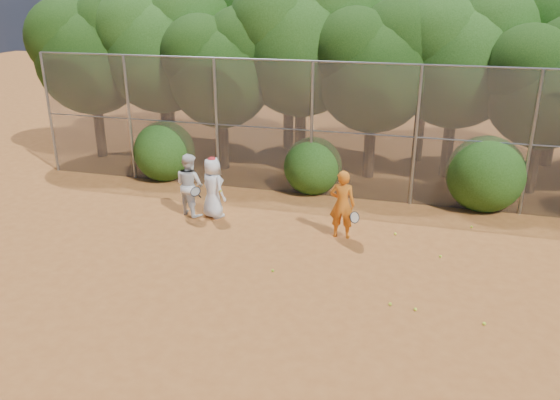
% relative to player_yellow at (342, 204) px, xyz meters
% --- Properties ---
extents(ground, '(80.00, 80.00, 0.00)m').
position_rel_player_yellow_xyz_m(ground, '(-0.43, -3.17, -0.88)').
color(ground, '#965222').
rests_on(ground, ground).
extents(fence_back, '(20.05, 0.09, 4.03)m').
position_rel_player_yellow_xyz_m(fence_back, '(-0.54, 2.83, 1.17)').
color(fence_back, gray).
rests_on(fence_back, ground).
extents(tree_0, '(4.38, 3.81, 6.00)m').
position_rel_player_yellow_xyz_m(tree_0, '(-9.87, 4.87, 3.05)').
color(tree_0, black).
rests_on(tree_0, ground).
extents(tree_1, '(4.64, 4.03, 6.35)m').
position_rel_player_yellow_xyz_m(tree_1, '(-7.37, 5.37, 3.28)').
color(tree_1, black).
rests_on(tree_1, ground).
extents(tree_2, '(3.99, 3.47, 5.47)m').
position_rel_player_yellow_xyz_m(tree_2, '(-4.87, 4.67, 2.70)').
color(tree_2, black).
rests_on(tree_2, ground).
extents(tree_3, '(4.89, 4.26, 6.70)m').
position_rel_player_yellow_xyz_m(tree_3, '(-2.36, 5.68, 3.51)').
color(tree_3, black).
rests_on(tree_3, ground).
extents(tree_4, '(4.19, 3.64, 5.73)m').
position_rel_player_yellow_xyz_m(tree_4, '(0.13, 5.07, 2.88)').
color(tree_4, black).
rests_on(tree_4, ground).
extents(tree_5, '(4.51, 3.92, 6.17)m').
position_rel_player_yellow_xyz_m(tree_5, '(2.63, 5.87, 3.17)').
color(tree_5, black).
rests_on(tree_5, ground).
extents(tree_6, '(3.86, 3.36, 5.29)m').
position_rel_player_yellow_xyz_m(tree_6, '(5.12, 4.87, 2.59)').
color(tree_6, black).
rests_on(tree_6, ground).
extents(tree_9, '(4.83, 4.20, 6.62)m').
position_rel_player_yellow_xyz_m(tree_9, '(-8.36, 7.68, 3.46)').
color(tree_9, black).
rests_on(tree_9, ground).
extents(tree_10, '(5.15, 4.48, 7.06)m').
position_rel_player_yellow_xyz_m(tree_10, '(-3.36, 7.88, 3.75)').
color(tree_10, black).
rests_on(tree_10, ground).
extents(tree_11, '(4.64, 4.03, 6.35)m').
position_rel_player_yellow_xyz_m(tree_11, '(1.63, 7.47, 3.28)').
color(tree_11, black).
rests_on(tree_11, ground).
extents(bush_0, '(2.00, 2.00, 2.00)m').
position_rel_player_yellow_xyz_m(bush_0, '(-6.43, 3.13, 0.12)').
color(bush_0, '#1D4411').
rests_on(bush_0, ground).
extents(bush_1, '(1.80, 1.80, 1.80)m').
position_rel_player_yellow_xyz_m(bush_1, '(-1.43, 3.13, 0.02)').
color(bush_1, '#1D4411').
rests_on(bush_1, ground).
extents(bush_2, '(2.20, 2.20, 2.20)m').
position_rel_player_yellow_xyz_m(bush_2, '(3.57, 3.13, 0.22)').
color(bush_2, '#1D4411').
rests_on(bush_2, ground).
extents(player_yellow, '(0.82, 0.57, 1.77)m').
position_rel_player_yellow_xyz_m(player_yellow, '(0.00, 0.00, 0.00)').
color(player_yellow, orange).
rests_on(player_yellow, ground).
extents(player_teen, '(0.99, 0.90, 1.72)m').
position_rel_player_yellow_xyz_m(player_teen, '(-3.61, 0.39, -0.03)').
color(player_teen, white).
rests_on(player_teen, ground).
extents(player_white, '(1.06, 0.97, 1.75)m').
position_rel_player_yellow_xyz_m(player_white, '(-4.30, 0.39, -0.01)').
color(player_white, silver).
rests_on(player_white, ground).
extents(ball_0, '(0.07, 0.07, 0.07)m').
position_rel_player_yellow_xyz_m(ball_0, '(1.98, -3.04, -0.85)').
color(ball_0, '#C5E229').
rests_on(ball_0, ground).
extents(ball_1, '(0.07, 0.07, 0.07)m').
position_rel_player_yellow_xyz_m(ball_1, '(2.45, -0.55, -0.85)').
color(ball_1, '#C5E229').
rests_on(ball_1, ground).
extents(ball_2, '(0.07, 0.07, 0.07)m').
position_rel_player_yellow_xyz_m(ball_2, '(1.48, -2.97, -0.85)').
color(ball_2, '#C5E229').
rests_on(ball_2, ground).
extents(ball_3, '(0.07, 0.07, 0.07)m').
position_rel_player_yellow_xyz_m(ball_3, '(3.24, -3.20, -0.85)').
color(ball_3, '#C5E229').
rests_on(ball_3, ground).
extents(ball_4, '(0.07, 0.07, 0.07)m').
position_rel_player_yellow_xyz_m(ball_4, '(-1.15, -2.26, -0.85)').
color(ball_4, '#C5E229').
rests_on(ball_4, ground).
extents(ball_5, '(0.07, 0.07, 0.07)m').
position_rel_player_yellow_xyz_m(ball_5, '(3.24, 1.45, -0.85)').
color(ball_5, '#C5E229').
rests_on(ball_5, ground).
extents(ball_6, '(0.07, 0.07, 0.07)m').
position_rel_player_yellow_xyz_m(ball_6, '(1.33, 0.47, -0.85)').
color(ball_6, '#C5E229').
rests_on(ball_6, ground).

